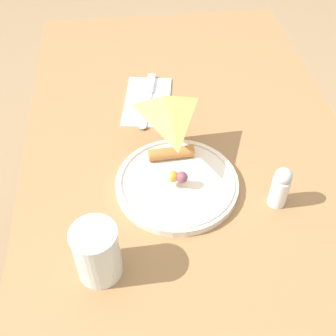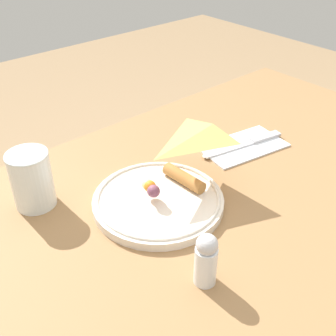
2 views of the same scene
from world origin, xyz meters
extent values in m
cube|color=olive|center=(0.00, 0.00, 0.71)|extent=(1.22, 0.70, 0.03)
cube|color=brown|center=(-0.56, -0.30, 0.35)|extent=(0.06, 0.06, 0.70)
cylinder|color=silver|center=(0.09, -0.04, 0.74)|extent=(0.24, 0.24, 0.02)
torus|color=silver|center=(0.09, -0.04, 0.75)|extent=(0.22, 0.22, 0.01)
pyramid|color=#DBA351|center=(0.10, -0.04, 0.76)|extent=(0.15, 0.10, 0.02)
cylinder|color=#B77A3D|center=(0.02, -0.04, 0.76)|extent=(0.03, 0.09, 0.02)
sphere|color=#EFDB93|center=(0.10, -0.06, 0.77)|extent=(0.02, 0.02, 0.02)
sphere|color=#7A4256|center=(0.10, -0.04, 0.77)|extent=(0.02, 0.02, 0.02)
sphere|color=orange|center=(0.10, -0.05, 0.77)|extent=(0.02, 0.02, 0.02)
cylinder|color=white|center=(0.25, -0.19, 0.78)|extent=(0.07, 0.07, 0.11)
cylinder|color=white|center=(0.25, -0.19, 0.77)|extent=(0.06, 0.06, 0.08)
torus|color=white|center=(0.25, -0.19, 0.83)|extent=(0.07, 0.07, 0.00)
cube|color=silver|center=(-0.18, -0.08, 0.73)|extent=(0.20, 0.14, 0.00)
cube|color=#B2B2B7|center=(-0.25, -0.06, 0.74)|extent=(0.08, 0.03, 0.01)
cube|color=silver|center=(-0.15, -0.08, 0.74)|extent=(0.13, 0.04, 0.00)
ellipsoid|color=silver|center=(-0.09, -0.09, 0.74)|extent=(0.02, 0.02, 0.00)
cylinder|color=white|center=(0.15, 0.14, 0.76)|extent=(0.03, 0.03, 0.06)
sphere|color=silver|center=(0.15, 0.14, 0.80)|extent=(0.03, 0.03, 0.03)
camera|label=1|loc=(0.62, -0.12, 1.35)|focal=45.00mm
camera|label=2|loc=(0.47, 0.42, 1.22)|focal=45.00mm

